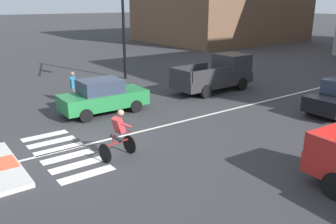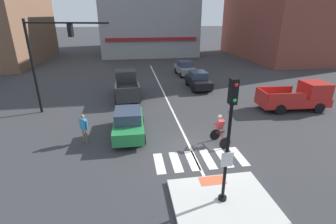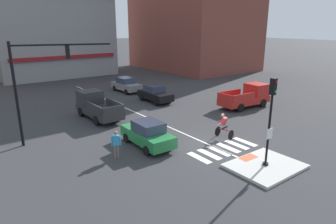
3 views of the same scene
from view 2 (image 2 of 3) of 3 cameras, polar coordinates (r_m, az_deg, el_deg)
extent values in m
plane|color=#333335|center=(13.10, 6.59, -9.28)|extent=(300.00, 300.00, 0.00)
cube|color=beige|center=(10.20, 12.46, -19.49)|extent=(3.81, 2.99, 0.15)
cube|color=#DB5B38|center=(10.98, 10.31, -15.39)|extent=(1.10, 0.60, 0.01)
cylinder|color=black|center=(10.11, 12.52, -18.91)|extent=(0.32, 0.32, 0.12)
cylinder|color=black|center=(8.99, 13.52, -9.47)|extent=(0.12, 0.12, 3.75)
cube|color=white|center=(9.03, 13.59, -10.72)|extent=(0.44, 0.03, 0.56)
cube|color=black|center=(8.08, 14.93, 4.65)|extent=(0.24, 0.28, 0.84)
sphere|color=red|center=(7.87, 15.56, 6.04)|extent=(0.12, 0.12, 0.12)
sphere|color=green|center=(8.01, 15.21, 2.60)|extent=(0.12, 0.12, 0.12)
cube|color=silver|center=(12.15, -2.02, -11.81)|extent=(0.44, 1.80, 0.01)
cube|color=silver|center=(12.26, 1.85, -11.48)|extent=(0.44, 1.80, 0.01)
cube|color=silver|center=(12.42, 5.62, -11.11)|extent=(0.44, 1.80, 0.01)
cube|color=silver|center=(12.63, 9.27, -10.70)|extent=(0.44, 1.80, 0.01)
cube|color=silver|center=(12.89, 12.78, -10.27)|extent=(0.44, 1.80, 0.01)
cube|color=silver|center=(13.19, 16.13, -9.82)|extent=(0.44, 1.80, 0.01)
cube|color=silver|center=(22.04, -0.76, 3.97)|extent=(0.14, 28.00, 0.01)
cylinder|color=black|center=(19.60, -28.85, 8.85)|extent=(0.18, 0.18, 6.49)
cylinder|color=black|center=(17.62, -22.81, 18.58)|extent=(5.54, 1.99, 0.11)
cube|color=black|center=(17.49, -21.75, 17.22)|extent=(0.34, 0.37, 0.80)
sphere|color=gold|center=(17.63, -21.46, 17.28)|extent=(0.12, 0.12, 0.12)
cube|color=gray|center=(51.44, -5.13, 20.38)|extent=(16.08, 21.62, 11.26)
cube|color=maroon|center=(40.67, -3.79, 16.53)|extent=(14.47, 0.30, 0.50)
cube|color=black|center=(24.16, 7.06, 6.99)|extent=(1.70, 4.10, 0.70)
cube|color=#2D384C|center=(24.14, 7.04, 8.61)|extent=(1.48, 1.90, 0.64)
cylinder|color=black|center=(23.33, 9.84, 5.41)|extent=(0.18, 0.60, 0.60)
cylinder|color=black|center=(22.85, 5.87, 5.27)|extent=(0.18, 0.60, 0.60)
cylinder|color=black|center=(25.66, 8.06, 6.99)|extent=(0.18, 0.60, 0.60)
cylinder|color=black|center=(25.23, 4.41, 6.89)|extent=(0.18, 0.60, 0.60)
cube|color=#237A3D|center=(14.70, -9.14, -2.96)|extent=(1.78, 4.13, 0.70)
cube|color=#2D384C|center=(14.29, -9.30, -0.76)|extent=(1.52, 1.93, 0.64)
cylinder|color=black|center=(16.05, -11.99, -2.36)|extent=(0.19, 0.60, 0.60)
cylinder|color=black|center=(16.00, -6.04, -2.07)|extent=(0.19, 0.60, 0.60)
cylinder|color=black|center=(13.76, -12.59, -6.64)|extent=(0.19, 0.60, 0.60)
cylinder|color=black|center=(13.71, -5.61, -6.31)|extent=(0.19, 0.60, 0.60)
cube|color=slate|center=(29.65, 3.95, 9.83)|extent=(1.92, 4.19, 0.70)
cube|color=#2D384C|center=(29.66, 3.90, 11.16)|extent=(1.58, 1.98, 0.64)
cylinder|color=black|center=(28.79, 6.24, 8.68)|extent=(0.21, 0.61, 0.60)
cylinder|color=black|center=(28.31, 3.00, 8.56)|extent=(0.21, 0.61, 0.60)
cylinder|color=black|center=(31.15, 4.77, 9.72)|extent=(0.21, 0.61, 0.60)
cylinder|color=black|center=(30.71, 1.75, 9.62)|extent=(0.21, 0.61, 0.60)
cube|color=red|center=(20.69, 26.92, 2.32)|extent=(5.20, 2.19, 0.60)
cube|color=red|center=(21.36, 30.94, 4.53)|extent=(1.80, 1.89, 1.10)
cube|color=#2D384C|center=(21.85, 32.74, 4.72)|extent=(0.17, 1.62, 0.60)
cube|color=red|center=(20.72, 23.55, 4.66)|extent=(2.81, 0.28, 0.60)
cube|color=red|center=(19.26, 26.00, 3.07)|extent=(2.81, 0.28, 0.60)
cube|color=red|center=(19.29, 20.92, 3.87)|extent=(0.20, 1.80, 0.60)
cylinder|color=black|center=(22.36, 29.02, 2.45)|extent=(0.77, 0.28, 0.76)
cylinder|color=black|center=(20.98, 31.70, 0.78)|extent=(0.77, 0.28, 0.76)
cylinder|color=black|center=(20.82, 22.23, 2.32)|extent=(0.77, 0.28, 0.76)
cylinder|color=black|center=(19.33, 24.64, 0.51)|extent=(0.77, 0.28, 0.76)
cube|color=#2D2D30|center=(21.38, -9.51, 4.99)|extent=(2.06, 5.16, 0.60)
cube|color=#2D2D30|center=(22.71, -9.79, 8.18)|extent=(1.85, 1.76, 1.10)
cube|color=#2D384C|center=(23.50, -9.86, 8.83)|extent=(1.62, 0.13, 0.60)
cube|color=#2D2D30|center=(20.23, -12.03, 5.63)|extent=(0.21, 2.81, 0.60)
cube|color=#2D2D30|center=(20.27, -6.98, 5.98)|extent=(0.21, 2.81, 0.60)
cube|color=#2D2D30|center=(18.81, -9.34, 4.61)|extent=(1.80, 0.16, 0.60)
cylinder|color=black|center=(22.98, -11.88, 5.22)|extent=(0.26, 0.77, 0.76)
cylinder|color=black|center=(23.01, -7.33, 5.53)|extent=(0.26, 0.77, 0.76)
cylinder|color=black|center=(20.13, -11.90, 2.87)|extent=(0.26, 0.77, 0.76)
cylinder|color=black|center=(20.16, -6.72, 3.23)|extent=(0.26, 0.77, 0.76)
cylinder|color=black|center=(14.32, 10.90, -5.19)|extent=(0.66, 0.16, 0.66)
cylinder|color=black|center=(13.54, 13.10, -7.05)|extent=(0.66, 0.16, 0.66)
cylinder|color=#B21E1E|center=(13.82, 12.04, -5.29)|extent=(0.21, 0.89, 0.05)
cylinder|color=#B21E1E|center=(13.61, 12.48, -4.93)|extent=(0.04, 0.04, 0.30)
cylinder|color=#B21E1E|center=(14.06, 11.15, -3.39)|extent=(0.44, 0.11, 0.04)
cylinder|color=black|center=(13.69, 11.85, -4.71)|extent=(0.19, 0.41, 0.33)
cylinder|color=black|center=(13.77, 12.43, -4.60)|extent=(0.19, 0.41, 0.33)
cube|color=#B73338|center=(13.63, 12.07, -2.86)|extent=(0.40, 0.44, 0.60)
sphere|color=tan|center=(13.56, 11.94, -1.09)|extent=(0.22, 0.22, 0.22)
cylinder|color=#B73338|center=(13.69, 11.11, -2.67)|extent=(0.16, 0.46, 0.31)
cylinder|color=#B73338|center=(13.84, 12.26, -2.47)|extent=(0.16, 0.46, 0.31)
cylinder|color=#6B6051|center=(14.62, -18.96, -5.11)|extent=(0.12, 0.12, 0.82)
cylinder|color=#6B6051|center=(14.52, -18.49, -5.24)|extent=(0.12, 0.12, 0.82)
cube|color=#338CBF|center=(14.27, -19.07, -2.63)|extent=(0.42, 0.38, 0.60)
cylinder|color=#338CBF|center=(14.44, -19.72, -2.65)|extent=(0.09, 0.09, 0.56)
cylinder|color=#338CBF|center=(14.15, -18.35, -2.98)|extent=(0.09, 0.09, 0.56)
sphere|color=#936B4C|center=(14.11, -19.28, -1.00)|extent=(0.22, 0.22, 0.22)
camera|label=1|loc=(16.03, 57.65, 5.96)|focal=37.62mm
camera|label=3|loc=(9.80, -107.78, -2.77)|focal=31.70mm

